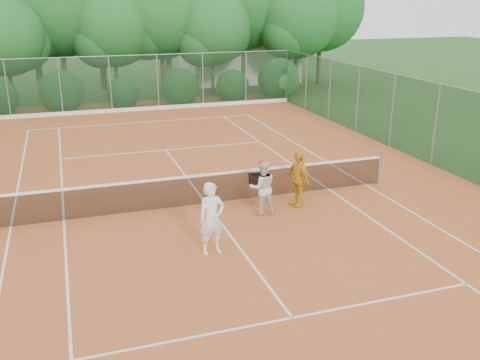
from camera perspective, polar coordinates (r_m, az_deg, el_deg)
name	(u,v)px	position (r m, az deg, el deg)	size (l,w,h in m)	color
ground	(207,205)	(16.16, -3.59, -2.64)	(120.00, 120.00, 0.00)	#23491A
clay_court	(206,204)	(16.15, -3.59, -2.60)	(18.00, 36.00, 0.02)	#B55B29
club_building	(239,61)	(40.86, -0.11, 12.61)	(8.00, 5.00, 3.00)	beige
tennis_net	(206,188)	(15.97, -3.63, -0.86)	(11.97, 0.10, 1.10)	gray
player_white	(212,219)	(12.80, -3.03, -4.12)	(0.65, 0.43, 1.79)	white
player_center_grp	(262,187)	(15.16, 2.40, -0.76)	(0.82, 0.67, 1.62)	silver
player_yellow	(298,179)	(15.82, 6.21, 0.13)	(0.98, 0.41, 1.68)	gold
ball_hopper	(257,180)	(16.02, 1.81, -0.04)	(0.39, 0.39, 0.89)	gray
stray_ball_a	(58,124)	(27.81, -18.83, 5.65)	(0.07, 0.07, 0.07)	#CCEC36
stray_ball_b	(118,133)	(25.11, -12.87, 4.86)	(0.07, 0.07, 0.07)	#CADC33
stray_ball_c	(197,129)	(25.45, -4.64, 5.46)	(0.07, 0.07, 0.07)	#B1C62E
court_markings	(206,204)	(16.15, -3.60, -2.56)	(11.03, 23.83, 0.01)	white
fence_back	(134,83)	(30.12, -11.20, 10.08)	(18.07, 0.07, 3.00)	#19381E
tropical_treeline	(142,12)	(35.18, -10.38, 17.22)	(32.10, 8.49, 15.03)	brown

